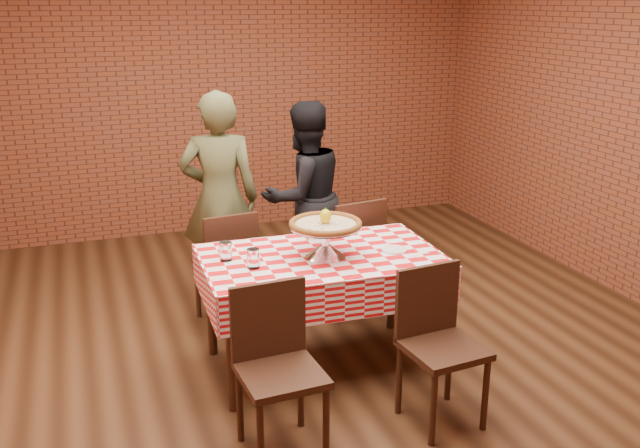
# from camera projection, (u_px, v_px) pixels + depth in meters

# --- Properties ---
(ground) EXTENTS (6.00, 6.00, 0.00)m
(ground) POSITION_uv_depth(u_px,v_px,m) (306.00, 361.00, 4.62)
(ground) COLOR black
(ground) RESTS_ON ground
(back_wall) EXTENTS (5.50, 0.00, 5.50)m
(back_wall) POSITION_uv_depth(u_px,v_px,m) (208.00, 87.00, 6.87)
(back_wall) COLOR brown
(back_wall) RESTS_ON ground
(table) EXTENTS (1.48, 0.92, 0.75)m
(table) POSITION_uv_depth(u_px,v_px,m) (321.00, 311.00, 4.48)
(table) COLOR #351C11
(table) RESTS_ON ground
(tablecloth) EXTENTS (1.52, 0.95, 0.25)m
(tablecloth) POSITION_uv_depth(u_px,v_px,m) (321.00, 274.00, 4.40)
(tablecloth) COLOR red
(tablecloth) RESTS_ON table
(pizza_stand) EXTENTS (0.60, 0.60, 0.20)m
(pizza_stand) POSITION_uv_depth(u_px,v_px,m) (325.00, 241.00, 4.31)
(pizza_stand) COLOR silver
(pizza_stand) RESTS_ON tablecloth
(pizza) EXTENTS (0.59, 0.59, 0.03)m
(pizza) POSITION_uv_depth(u_px,v_px,m) (325.00, 225.00, 4.27)
(pizza) COLOR #CFB98F
(pizza) RESTS_ON pizza_stand
(lemon) EXTENTS (0.09, 0.09, 0.09)m
(lemon) POSITION_uv_depth(u_px,v_px,m) (325.00, 216.00, 4.26)
(lemon) COLOR yellow
(lemon) RESTS_ON pizza
(water_glass_left) EXTENTS (0.08, 0.08, 0.12)m
(water_glass_left) POSITION_uv_depth(u_px,v_px,m) (253.00, 258.00, 4.13)
(water_glass_left) COLOR white
(water_glass_left) RESTS_ON tablecloth
(water_glass_right) EXTENTS (0.08, 0.08, 0.12)m
(water_glass_right) POSITION_uv_depth(u_px,v_px,m) (226.00, 251.00, 4.25)
(water_glass_right) COLOR white
(water_glass_right) RESTS_ON tablecloth
(side_plate) EXTENTS (0.17, 0.17, 0.01)m
(side_plate) POSITION_uv_depth(u_px,v_px,m) (394.00, 250.00, 4.43)
(side_plate) COLOR white
(side_plate) RESTS_ON tablecloth
(sweetener_packet_a) EXTENTS (0.06, 0.06, 0.00)m
(sweetener_packet_a) POSITION_uv_depth(u_px,v_px,m) (412.00, 256.00, 4.34)
(sweetener_packet_a) COLOR white
(sweetener_packet_a) RESTS_ON tablecloth
(sweetener_packet_b) EXTENTS (0.05, 0.04, 0.00)m
(sweetener_packet_b) POSITION_uv_depth(u_px,v_px,m) (424.00, 253.00, 4.39)
(sweetener_packet_b) COLOR white
(sweetener_packet_b) RESTS_ON tablecloth
(condiment_caddy) EXTENTS (0.11, 0.10, 0.13)m
(condiment_caddy) POSITION_uv_depth(u_px,v_px,m) (315.00, 229.00, 4.64)
(condiment_caddy) COLOR silver
(condiment_caddy) RESTS_ON tablecloth
(chair_near_left) EXTENTS (0.43, 0.43, 0.89)m
(chair_near_left) POSITION_uv_depth(u_px,v_px,m) (281.00, 376.00, 3.57)
(chair_near_left) COLOR #351C11
(chair_near_left) RESTS_ON ground
(chair_near_right) EXTENTS (0.44, 0.44, 0.88)m
(chair_near_right) POSITION_uv_depth(u_px,v_px,m) (444.00, 351.00, 3.84)
(chair_near_right) COLOR #351C11
(chair_near_right) RESTS_ON ground
(chair_far_left) EXTENTS (0.43, 0.43, 0.87)m
(chair_far_left) POSITION_uv_depth(u_px,v_px,m) (225.00, 266.00, 5.07)
(chair_far_left) COLOR #351C11
(chair_far_left) RESTS_ON ground
(chair_far_right) EXTENTS (0.48, 0.48, 0.90)m
(chair_far_right) POSITION_uv_depth(u_px,v_px,m) (347.00, 254.00, 5.27)
(chair_far_right) COLOR #351C11
(chair_far_right) RESTS_ON ground
(diner_olive) EXTENTS (0.68, 0.53, 1.65)m
(diner_olive) POSITION_uv_depth(u_px,v_px,m) (220.00, 198.00, 5.36)
(diner_olive) COLOR #4A4E2C
(diner_olive) RESTS_ON ground
(diner_black) EXTENTS (0.86, 0.75, 1.53)m
(diner_black) POSITION_uv_depth(u_px,v_px,m) (304.00, 196.00, 5.63)
(diner_black) COLOR black
(diner_black) RESTS_ON ground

